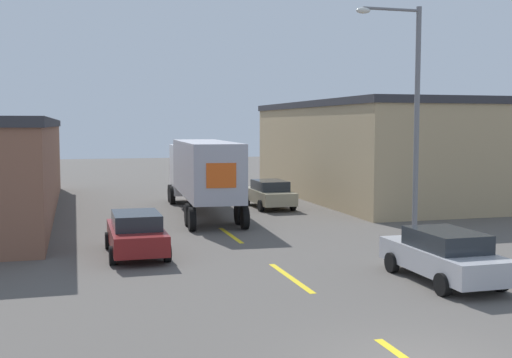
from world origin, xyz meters
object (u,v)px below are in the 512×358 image
at_px(parked_car_right_far, 269,194).
at_px(street_lamp, 410,110).
at_px(parked_car_right_near, 444,255).
at_px(semi_truck, 201,169).
at_px(parked_car_left_far, 136,233).

distance_m(parked_car_right_far, street_lamp, 13.25).
distance_m(parked_car_right_near, parked_car_right_far, 17.74).
bearing_deg(semi_truck, street_lamp, -58.91).
distance_m(semi_truck, parked_car_right_far, 4.52).
relative_size(semi_truck, parked_car_left_far, 2.78).
bearing_deg(parked_car_right_far, semi_truck, -164.20).
bearing_deg(parked_car_right_near, parked_car_left_far, 142.73).
relative_size(parked_car_left_far, parked_car_right_near, 1.00).
bearing_deg(parked_car_left_far, parked_car_right_far, 53.31).
bearing_deg(street_lamp, parked_car_right_near, -108.54).
xyz_separation_m(parked_car_left_far, street_lamp, (10.24, -1.05, 4.41)).
height_order(parked_car_left_far, parked_car_right_near, same).
xyz_separation_m(parked_car_left_far, parked_car_right_far, (8.43, 11.32, 0.00)).
relative_size(parked_car_right_far, street_lamp, 0.52).
bearing_deg(parked_car_right_near, parked_car_right_far, 90.00).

